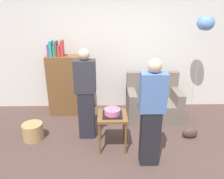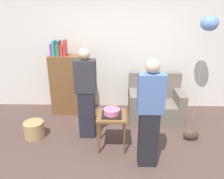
# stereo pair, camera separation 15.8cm
# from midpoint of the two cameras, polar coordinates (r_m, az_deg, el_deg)

# --- Properties ---
(ground_plane) EXTENTS (8.00, 8.00, 0.00)m
(ground_plane) POSITION_cam_midpoint_polar(r_m,az_deg,el_deg) (3.66, 4.20, -17.47)
(ground_plane) COLOR #4C3833
(wall_back) EXTENTS (6.00, 0.10, 2.70)m
(wall_back) POSITION_cam_midpoint_polar(r_m,az_deg,el_deg) (5.01, 3.50, 10.29)
(wall_back) COLOR silver
(wall_back) RESTS_ON ground_plane
(couch) EXTENTS (1.10, 0.70, 0.96)m
(couch) POSITION_cam_midpoint_polar(r_m,az_deg,el_deg) (4.75, 12.00, -3.55)
(couch) COLOR #6B6056
(couch) RESTS_ON ground_plane
(bookshelf) EXTENTS (0.80, 0.36, 1.62)m
(bookshelf) POSITION_cam_midpoint_polar(r_m,az_deg,el_deg) (4.87, -10.02, 1.55)
(bookshelf) COLOR brown
(bookshelf) RESTS_ON ground_plane
(side_table) EXTENTS (0.48, 0.48, 0.60)m
(side_table) POSITION_cam_midpoint_polar(r_m,az_deg,el_deg) (3.65, 1.16, -7.88)
(side_table) COLOR brown
(side_table) RESTS_ON ground_plane
(birthday_cake) EXTENTS (0.32, 0.32, 0.17)m
(birthday_cake) POSITION_cam_midpoint_polar(r_m,az_deg,el_deg) (3.59, 1.18, -5.89)
(birthday_cake) COLOR black
(birthday_cake) RESTS_ON side_table
(person_blowing_candles) EXTENTS (0.36, 0.22, 1.63)m
(person_blowing_candles) POSITION_cam_midpoint_polar(r_m,az_deg,el_deg) (3.84, -5.56, -1.18)
(person_blowing_candles) COLOR #23232D
(person_blowing_candles) RESTS_ON ground_plane
(person_holding_cake) EXTENTS (0.36, 0.22, 1.63)m
(person_holding_cake) POSITION_cam_midpoint_polar(r_m,az_deg,el_deg) (3.18, 11.13, -6.42)
(person_holding_cake) COLOR black
(person_holding_cake) RESTS_ON ground_plane
(wicker_basket) EXTENTS (0.36, 0.36, 0.30)m
(wicker_basket) POSITION_cam_midpoint_polar(r_m,az_deg,el_deg) (4.30, -18.53, -9.82)
(wicker_basket) COLOR #A88451
(wicker_basket) RESTS_ON ground_plane
(handbag) EXTENTS (0.28, 0.14, 0.20)m
(handbag) POSITION_cam_midpoint_polar(r_m,az_deg,el_deg) (4.30, 20.81, -10.92)
(handbag) COLOR #473328
(handbag) RESTS_ON ground_plane
(balloon_bunch) EXTENTS (0.33, 0.29, 2.11)m
(balloon_bunch) POSITION_cam_midpoint_polar(r_m,az_deg,el_deg) (4.65, 24.88, 15.33)
(balloon_bunch) COLOR silver
(balloon_bunch) RESTS_ON ground_plane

